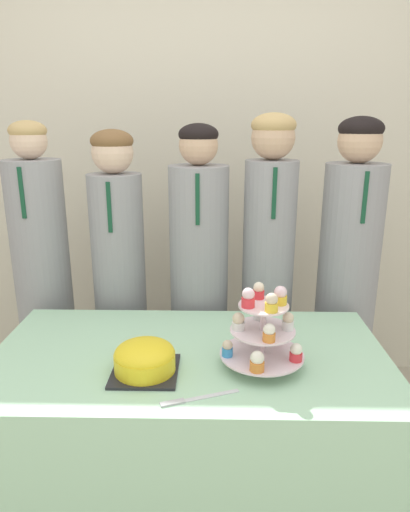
% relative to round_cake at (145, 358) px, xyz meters
% --- Properties ---
extents(wall_back, '(9.00, 0.06, 2.70)m').
position_rel_round_cake_xyz_m(wall_back, '(0.14, 1.41, 0.53)').
color(wall_back, beige).
rests_on(wall_back, ground_plane).
extents(table, '(1.43, 0.76, 0.77)m').
position_rel_round_cake_xyz_m(table, '(0.14, 0.14, -0.44)').
color(table, '#A8DBB2').
rests_on(table, ground_plane).
extents(round_cake, '(0.22, 0.22, 0.11)m').
position_rel_round_cake_xyz_m(round_cake, '(0.00, 0.00, 0.00)').
color(round_cake, '#232328').
rests_on(round_cake, table).
extents(cake_knife, '(0.24, 0.10, 0.01)m').
position_rel_round_cake_xyz_m(cake_knife, '(0.15, -0.16, -0.05)').
color(cake_knife, silver).
rests_on(cake_knife, table).
extents(cupcake_stand, '(0.29, 0.29, 0.29)m').
position_rel_round_cake_xyz_m(cupcake_stand, '(0.39, 0.05, 0.08)').
color(cupcake_stand, silver).
rests_on(cupcake_stand, table).
extents(student_0, '(0.26, 0.27, 1.58)m').
position_rel_round_cake_xyz_m(student_0, '(-0.60, 0.71, -0.07)').
color(student_0, '#939399').
rests_on(student_0, ground_plane).
extents(student_1, '(0.25, 0.25, 1.54)m').
position_rel_round_cake_xyz_m(student_1, '(-0.23, 0.71, -0.06)').
color(student_1, '#939399').
rests_on(student_1, ground_plane).
extents(student_2, '(0.27, 0.28, 1.57)m').
position_rel_round_cake_xyz_m(student_2, '(0.16, 0.71, -0.07)').
color(student_2, '#939399').
rests_on(student_2, ground_plane).
extents(student_3, '(0.24, 0.25, 1.61)m').
position_rel_round_cake_xyz_m(student_3, '(0.48, 0.71, -0.02)').
color(student_3, '#939399').
rests_on(student_3, ground_plane).
extents(student_4, '(0.28, 0.28, 1.60)m').
position_rel_round_cake_xyz_m(student_4, '(0.86, 0.71, -0.05)').
color(student_4, '#939399').
rests_on(student_4, ground_plane).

